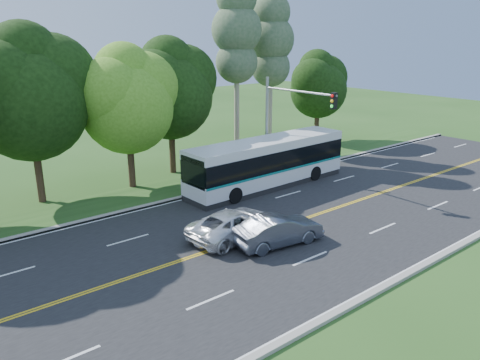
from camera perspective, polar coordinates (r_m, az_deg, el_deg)
ground at (r=24.16m, az=3.25°, el=-6.32°), size 120.00×120.00×0.00m
road at (r=24.16m, az=3.25°, el=-6.30°), size 60.00×14.00×0.02m
curb_north at (r=29.46m, az=-6.10°, el=-1.85°), size 60.00×0.30×0.15m
curb_south at (r=19.99m, az=17.42°, el=-12.22°), size 60.00×0.30×0.15m
grass_verge at (r=30.96m, az=-7.96°, el=-1.01°), size 60.00×4.00×0.10m
lane_markings at (r=24.10m, az=3.08°, el=-6.33°), size 57.60×13.82×0.00m
tree_row at (r=30.28m, az=-20.18°, el=10.65°), size 44.70×9.10×13.84m
bougainvillea_hedge at (r=34.21m, az=3.08°, el=2.05°), size 9.50×2.25×1.50m
traffic_signal at (r=30.96m, az=5.66°, el=7.88°), size 0.42×6.10×7.00m
transit_bus at (r=30.89m, az=3.40°, el=2.05°), size 12.12×2.94×3.15m
sedan at (r=22.49m, az=4.68°, el=-6.12°), size 4.63×2.20×1.47m
suv at (r=23.21m, az=-0.72°, el=-5.39°), size 5.25×2.87×1.39m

